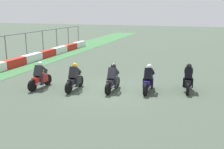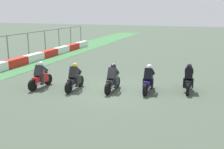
{
  "view_description": "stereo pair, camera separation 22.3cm",
  "coord_description": "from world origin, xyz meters",
  "px_view_note": "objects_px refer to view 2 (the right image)",
  "views": [
    {
      "loc": [
        -13.55,
        -4.62,
        4.38
      ],
      "look_at": [
        0.03,
        -0.06,
        0.9
      ],
      "focal_mm": 43.31,
      "sensor_mm": 36.0,
      "label": 1
    },
    {
      "loc": [
        -13.47,
        -4.83,
        4.38
      ],
      "look_at": [
        0.03,
        -0.06,
        0.9
      ],
      "focal_mm": 43.31,
      "sensor_mm": 36.0,
      "label": 2
    }
  ],
  "objects_px": {
    "rider_lane_a": "(188,80)",
    "rider_lane_d": "(75,79)",
    "rider_lane_b": "(149,81)",
    "rider_lane_e": "(40,77)",
    "rider_lane_c": "(113,80)"
  },
  "relations": [
    {
      "from": "rider_lane_b",
      "to": "rider_lane_e",
      "type": "relative_size",
      "value": 1.0
    },
    {
      "from": "rider_lane_b",
      "to": "rider_lane_d",
      "type": "xyz_separation_m",
      "value": [
        -0.97,
        3.94,
        0.0
      ]
    },
    {
      "from": "rider_lane_b",
      "to": "rider_lane_e",
      "type": "height_order",
      "value": "same"
    },
    {
      "from": "rider_lane_b",
      "to": "rider_lane_d",
      "type": "relative_size",
      "value": 1.0
    },
    {
      "from": "rider_lane_a",
      "to": "rider_lane_c",
      "type": "xyz_separation_m",
      "value": [
        -1.32,
        3.9,
        0.0
      ]
    },
    {
      "from": "rider_lane_e",
      "to": "rider_lane_c",
      "type": "bearing_deg",
      "value": -75.71
    },
    {
      "from": "rider_lane_a",
      "to": "rider_lane_c",
      "type": "distance_m",
      "value": 4.11
    },
    {
      "from": "rider_lane_c",
      "to": "rider_lane_d",
      "type": "relative_size",
      "value": 1.0
    },
    {
      "from": "rider_lane_a",
      "to": "rider_lane_e",
      "type": "distance_m",
      "value": 8.25
    },
    {
      "from": "rider_lane_a",
      "to": "rider_lane_e",
      "type": "height_order",
      "value": "same"
    },
    {
      "from": "rider_lane_d",
      "to": "rider_lane_e",
      "type": "xyz_separation_m",
      "value": [
        -0.27,
        2.03,
        0.0
      ]
    },
    {
      "from": "rider_lane_e",
      "to": "rider_lane_d",
      "type": "bearing_deg",
      "value": -78.73
    },
    {
      "from": "rider_lane_d",
      "to": "rider_lane_e",
      "type": "bearing_deg",
      "value": 97.75
    },
    {
      "from": "rider_lane_a",
      "to": "rider_lane_d",
      "type": "bearing_deg",
      "value": 104.27
    },
    {
      "from": "rider_lane_c",
      "to": "rider_lane_d",
      "type": "xyz_separation_m",
      "value": [
        -0.49,
        2.06,
        0.0
      ]
    }
  ]
}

